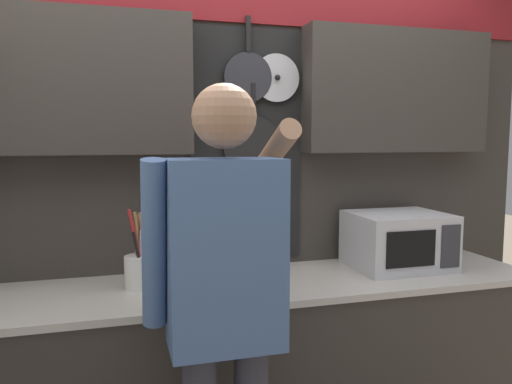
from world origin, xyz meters
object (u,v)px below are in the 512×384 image
(microwave, at_px, (398,240))
(utensil_crock, at_px, (139,269))
(knife_block, at_px, (197,262))
(person, at_px, (225,292))

(microwave, xyz_separation_m, utensil_crock, (-1.27, 0.00, -0.05))
(microwave, xyz_separation_m, knife_block, (-1.02, 0.00, -0.04))
(microwave, height_order, utensil_crock, utensil_crock)
(utensil_crock, bearing_deg, microwave, -0.07)
(knife_block, distance_m, person, 0.57)
(microwave, relative_size, utensil_crock, 1.33)
(knife_block, bearing_deg, microwave, -0.03)
(utensil_crock, height_order, person, person)
(microwave, relative_size, person, 0.27)
(microwave, distance_m, utensil_crock, 1.27)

